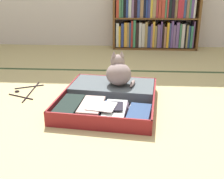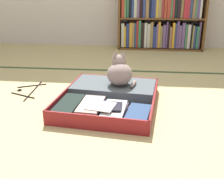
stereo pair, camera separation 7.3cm
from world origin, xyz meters
name	(u,v)px [view 1 (the left image)]	position (x,y,z in m)	size (l,w,h in m)	color
ground_plane	(108,117)	(0.00, 0.00, 0.00)	(10.00, 10.00, 0.00)	tan
tatami_border	(116,71)	(0.00, 1.12, 0.00)	(4.80, 0.05, 0.00)	#344D2B
bookshelf	(155,20)	(0.49, 2.26, 0.41)	(1.20, 0.25, 0.87)	brown
open_suitcase	(108,97)	(-0.02, 0.25, 0.05)	(0.80, 0.90, 0.11)	maroon
black_cat	(119,72)	(0.06, 0.39, 0.21)	(0.27, 0.26, 0.28)	gray
clothes_hanger	(27,91)	(-0.76, 0.44, 0.01)	(0.25, 0.48, 0.01)	black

